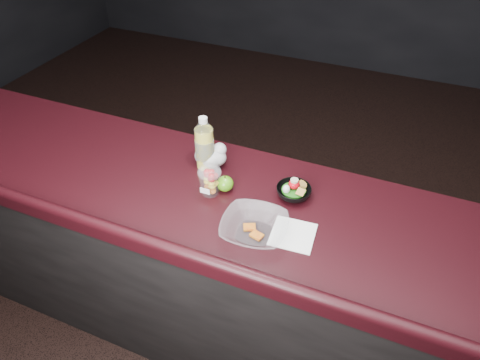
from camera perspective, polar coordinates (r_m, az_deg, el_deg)
name	(u,v)px	position (r m, az deg, el deg)	size (l,w,h in m)	color
room_shell	(174,24)	(1.12, -8.83, 19.83)	(8.00, 8.00, 8.00)	black
counter	(231,274)	(2.14, -1.26, -12.41)	(4.06, 0.71, 1.02)	black
lemonade_bottle	(205,147)	(1.87, -4.73, 4.45)	(0.08, 0.08, 0.25)	yellow
fruit_cup	(210,180)	(1.75, -4.05, 0.05)	(0.10, 0.10, 0.14)	white
green_apple	(225,184)	(1.78, -2.00, -0.49)	(0.07, 0.07, 0.07)	#28770D
plastic_bag	(212,155)	(1.92, -3.80, 3.29)	(0.15, 0.12, 0.11)	silver
snack_bowl	(293,191)	(1.77, 7.13, -1.47)	(0.18, 0.18, 0.08)	black
takeout_bowl	(254,228)	(1.60, 1.89, -6.39)	(0.27, 0.27, 0.06)	silver
paper_napkin	(293,234)	(1.63, 7.06, -7.21)	(0.16, 0.16, 0.00)	white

